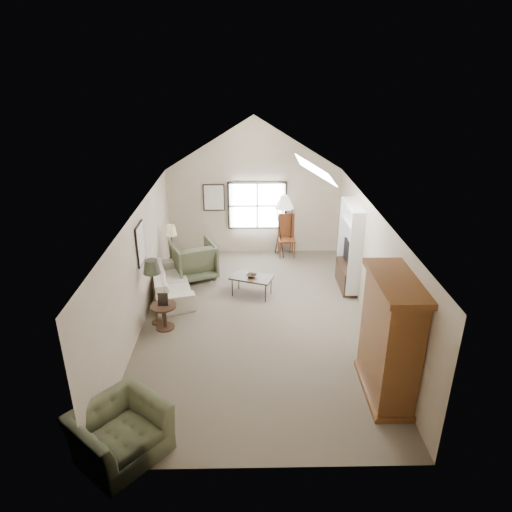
{
  "coord_description": "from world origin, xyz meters",
  "views": [
    {
      "loc": [
        -0.17,
        -8.78,
        5.39
      ],
      "look_at": [
        0.0,
        0.4,
        1.4
      ],
      "focal_mm": 32.0,
      "sensor_mm": 36.0,
      "label": 1
    }
  ],
  "objects_px": {
    "sofa": "(171,281)",
    "coffee_table": "(252,286)",
    "armoire": "(390,338)",
    "side_chair": "(287,236)",
    "armchair_far": "(194,260)",
    "side_table": "(164,317)",
    "armchair_near": "(120,433)"
  },
  "relations": [
    {
      "from": "coffee_table",
      "to": "side_chair",
      "type": "distance_m",
      "value": 2.7
    },
    {
      "from": "armoire",
      "to": "armchair_far",
      "type": "bearing_deg",
      "value": 129.13
    },
    {
      "from": "armchair_far",
      "to": "side_table",
      "type": "distance_m",
      "value": 2.56
    },
    {
      "from": "armoire",
      "to": "sofa",
      "type": "distance_m",
      "value": 5.73
    },
    {
      "from": "sofa",
      "to": "armchair_near",
      "type": "height_order",
      "value": "armchair_near"
    },
    {
      "from": "armchair_far",
      "to": "armchair_near",
      "type": "bearing_deg",
      "value": 62.9
    },
    {
      "from": "side_table",
      "to": "side_chair",
      "type": "xyz_separation_m",
      "value": [
        2.95,
        3.91,
        0.34
      ]
    },
    {
      "from": "armchair_far",
      "to": "side_chair",
      "type": "distance_m",
      "value": 2.92
    },
    {
      "from": "armchair_far",
      "to": "side_table",
      "type": "relative_size",
      "value": 1.93
    },
    {
      "from": "side_table",
      "to": "side_chair",
      "type": "relative_size",
      "value": 0.45
    },
    {
      "from": "armchair_near",
      "to": "side_table",
      "type": "height_order",
      "value": "armchair_near"
    },
    {
      "from": "armoire",
      "to": "coffee_table",
      "type": "distance_m",
      "value": 4.33
    },
    {
      "from": "armoire",
      "to": "armchair_near",
      "type": "xyz_separation_m",
      "value": [
        -4.23,
        -1.3,
        -0.7
      ]
    },
    {
      "from": "coffee_table",
      "to": "side_chair",
      "type": "xyz_separation_m",
      "value": [
        1.05,
        2.46,
        0.36
      ]
    },
    {
      "from": "sofa",
      "to": "armchair_near",
      "type": "bearing_deg",
      "value": 165.05
    },
    {
      "from": "armoire",
      "to": "side_table",
      "type": "bearing_deg",
      "value": 152.83
    },
    {
      "from": "coffee_table",
      "to": "side_chair",
      "type": "bearing_deg",
      "value": 66.84
    },
    {
      "from": "coffee_table",
      "to": "side_table",
      "type": "xyz_separation_m",
      "value": [
        -1.9,
        -1.45,
        0.02
      ]
    },
    {
      "from": "armchair_near",
      "to": "armchair_far",
      "type": "distance_m",
      "value": 5.98
    },
    {
      "from": "sofa",
      "to": "coffee_table",
      "type": "distance_m",
      "value": 2.0
    },
    {
      "from": "armchair_near",
      "to": "coffee_table",
      "type": "bearing_deg",
      "value": 18.87
    },
    {
      "from": "armoire",
      "to": "armchair_far",
      "type": "xyz_separation_m",
      "value": [
        -3.79,
        4.66,
        -0.61
      ]
    },
    {
      "from": "armchair_near",
      "to": "coffee_table",
      "type": "relative_size",
      "value": 1.24
    },
    {
      "from": "sofa",
      "to": "armoire",
      "type": "bearing_deg",
      "value": -146.6
    },
    {
      "from": "side_chair",
      "to": "sofa",
      "type": "bearing_deg",
      "value": -144.65
    },
    {
      "from": "side_table",
      "to": "side_chair",
      "type": "height_order",
      "value": "side_chair"
    },
    {
      "from": "armoire",
      "to": "side_chair",
      "type": "distance_m",
      "value": 6.19
    },
    {
      "from": "armchair_near",
      "to": "side_chair",
      "type": "bearing_deg",
      "value": 18.43
    },
    {
      "from": "side_table",
      "to": "coffee_table",
      "type": "bearing_deg",
      "value": 37.36
    },
    {
      "from": "side_chair",
      "to": "coffee_table",
      "type": "bearing_deg",
      "value": -114.92
    },
    {
      "from": "armchair_far",
      "to": "coffee_table",
      "type": "relative_size",
      "value": 1.08
    },
    {
      "from": "armoire",
      "to": "side_table",
      "type": "height_order",
      "value": "armoire"
    }
  ]
}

